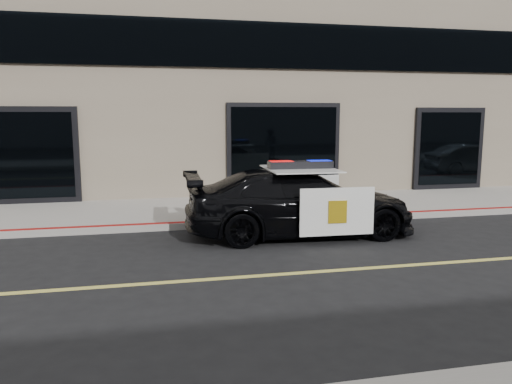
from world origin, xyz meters
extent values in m
plane|color=black|center=(0.00, 0.00, 0.00)|extent=(120.00, 120.00, 0.00)
cube|color=gray|center=(0.00, 5.25, 0.07)|extent=(60.00, 3.50, 0.15)
cube|color=#756856|center=(0.00, 10.50, 6.00)|extent=(60.00, 7.00, 12.00)
imported|color=black|center=(-1.88, 2.49, 0.70)|extent=(2.28, 4.95, 1.40)
cube|color=white|center=(-1.45, 1.47, 0.68)|extent=(1.49, 0.08, 0.93)
cube|color=white|center=(-1.39, 3.48, 0.68)|extent=(1.49, 0.08, 0.93)
cube|color=white|center=(-1.88, 2.49, 1.41)|extent=(1.45, 1.73, 0.02)
cube|color=gold|center=(-1.45, 1.45, 0.68)|extent=(0.37, 0.02, 0.44)
cube|color=black|center=(-1.88, 2.49, 1.49)|extent=(1.35, 0.39, 0.16)
cube|color=red|center=(-2.29, 2.51, 1.51)|extent=(0.48, 0.32, 0.15)
cube|color=#0C19CC|center=(-1.48, 2.48, 1.51)|extent=(0.48, 0.32, 0.15)
cylinder|color=silver|center=(-3.91, 4.00, 0.19)|extent=(0.34, 0.34, 0.08)
cylinder|color=silver|center=(-3.91, 4.00, 0.47)|extent=(0.25, 0.25, 0.48)
cylinder|color=silver|center=(-3.91, 4.00, 0.72)|extent=(0.30, 0.30, 0.06)
sphere|color=silver|center=(-3.91, 4.00, 0.78)|extent=(0.22, 0.22, 0.22)
cylinder|color=silver|center=(-3.91, 4.00, 0.88)|extent=(0.07, 0.07, 0.07)
cylinder|color=silver|center=(-3.91, 4.17, 0.53)|extent=(0.12, 0.11, 0.12)
cylinder|color=silver|center=(-3.91, 3.84, 0.53)|extent=(0.12, 0.11, 0.12)
cylinder|color=silver|center=(-3.91, 3.81, 0.47)|extent=(0.16, 0.13, 0.16)
camera|label=1|loc=(-5.01, -7.41, 2.53)|focal=35.00mm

